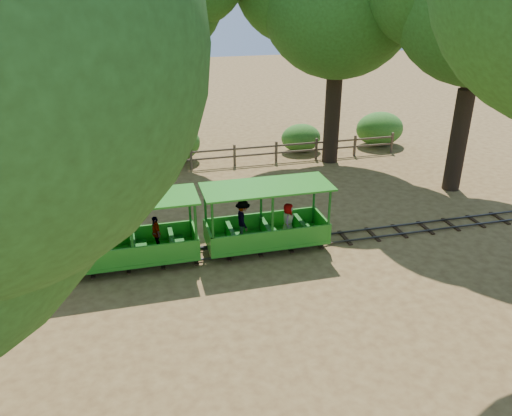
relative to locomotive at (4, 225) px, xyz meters
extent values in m
plane|color=#9D7B44|center=(7.12, -0.07, -1.72)|extent=(90.00, 90.00, 0.00)
cube|color=#3F3D3A|center=(7.12, -0.37, -1.65)|extent=(22.00, 0.05, 0.05)
cube|color=#3F3D3A|center=(7.12, 0.23, -1.65)|extent=(22.00, 0.05, 0.05)
cube|color=#382314|center=(7.12, -0.07, -1.70)|extent=(0.12, 1.00, 0.05)
cube|color=#382314|center=(2.12, -0.07, -1.70)|extent=(0.12, 1.00, 0.05)
cube|color=#382314|center=(12.12, -0.07, -1.70)|extent=(0.12, 1.00, 0.05)
cube|color=black|center=(0.20, -0.07, -1.44)|extent=(2.31, 0.73, 0.19)
cylinder|color=black|center=(-0.17, -0.07, -1.05)|extent=(1.47, 0.59, 0.59)
sphere|color=#AC7729|center=(-0.11, -0.07, -0.73)|extent=(0.27, 0.27, 0.27)
cube|color=black|center=(0.88, -0.07, -1.05)|extent=(0.94, 0.73, 0.58)
cube|color=black|center=(0.88, -0.07, -0.74)|extent=(1.00, 0.80, 0.04)
cylinder|color=maroon|center=(0.10, -0.45, -1.44)|extent=(0.38, 0.06, 0.38)
cylinder|color=maroon|center=(0.10, 0.31, -1.44)|extent=(0.38, 0.06, 0.38)
cylinder|color=maroon|center=(0.78, -0.45, -1.44)|extent=(0.38, 0.06, 0.38)
cylinder|color=maroon|center=(0.78, 0.31, -1.44)|extent=(0.38, 0.06, 0.38)
sphere|color=white|center=(0.52, 0.08, 0.76)|extent=(1.05, 1.05, 1.05)
imported|color=white|center=(0.72, -0.05, 0.07)|extent=(0.48, 0.63, 1.57)
cube|color=#288A1E|center=(3.32, -0.07, -1.38)|extent=(3.78, 1.44, 0.11)
cube|color=#155E15|center=(3.32, -0.07, -1.51)|extent=(3.40, 0.56, 0.16)
cube|color=#288A1E|center=(3.32, -0.75, -1.05)|extent=(3.78, 0.07, 0.56)
cube|color=#288A1E|center=(3.32, 0.61, -1.05)|extent=(3.78, 0.07, 0.56)
cube|color=#288A1E|center=(3.32, -0.07, 0.40)|extent=(3.94, 1.61, 0.06)
cylinder|color=#155E15|center=(1.52, -0.73, -0.49)|extent=(0.08, 0.08, 1.78)
cylinder|color=#155E15|center=(1.52, 0.58, -0.49)|extent=(0.08, 0.08, 1.78)
cylinder|color=#155E15|center=(5.12, -0.73, -0.49)|extent=(0.08, 0.08, 1.78)
cylinder|color=#155E15|center=(5.12, 0.58, -0.49)|extent=(0.08, 0.08, 1.78)
cube|color=#155E15|center=(2.19, -0.07, -1.10)|extent=(0.13, 1.22, 0.44)
cube|color=#155E15|center=(3.32, -0.07, -1.10)|extent=(0.13, 1.22, 0.44)
cube|color=#155E15|center=(4.45, -0.07, -1.10)|extent=(0.13, 1.22, 0.44)
cylinder|color=black|center=(2.11, -0.45, -1.47)|extent=(0.31, 0.07, 0.31)
cylinder|color=black|center=(2.11, 0.31, -1.47)|extent=(0.31, 0.07, 0.31)
cylinder|color=black|center=(4.53, -0.45, -1.47)|extent=(0.31, 0.07, 0.31)
cylinder|color=black|center=(4.53, 0.31, -1.47)|extent=(0.31, 0.07, 0.31)
imported|color=gray|center=(2.23, -0.38, -0.66)|extent=(0.68, 0.77, 1.32)
imported|color=gray|center=(4.01, 0.05, -0.79)|extent=(0.41, 0.67, 1.07)
cube|color=#288A1E|center=(7.41, -0.07, -1.38)|extent=(3.78, 1.44, 0.11)
cube|color=#155E15|center=(7.41, -0.07, -1.51)|extent=(3.40, 0.56, 0.16)
cube|color=#288A1E|center=(7.41, -0.75, -1.05)|extent=(3.78, 0.07, 0.56)
cube|color=#288A1E|center=(7.41, 0.61, -1.05)|extent=(3.78, 0.07, 0.56)
cube|color=#288A1E|center=(7.41, -0.07, 0.40)|extent=(3.94, 1.61, 0.06)
cylinder|color=#155E15|center=(5.61, -0.73, -0.49)|extent=(0.08, 0.08, 1.78)
cylinder|color=#155E15|center=(5.61, 0.58, -0.49)|extent=(0.08, 0.08, 1.78)
cylinder|color=#155E15|center=(9.21, -0.73, -0.49)|extent=(0.08, 0.08, 1.78)
cylinder|color=#155E15|center=(9.21, 0.58, -0.49)|extent=(0.08, 0.08, 1.78)
cube|color=#155E15|center=(6.27, -0.07, -1.10)|extent=(0.13, 1.22, 0.44)
cube|color=#155E15|center=(7.41, -0.07, -1.10)|extent=(0.13, 1.22, 0.44)
cube|color=#155E15|center=(8.54, -0.07, -1.10)|extent=(0.13, 1.22, 0.44)
cylinder|color=black|center=(6.20, -0.45, -1.47)|extent=(0.31, 0.07, 0.31)
cylinder|color=black|center=(6.20, 0.31, -1.47)|extent=(0.31, 0.07, 0.31)
cylinder|color=black|center=(8.61, -0.45, -1.47)|extent=(0.31, 0.07, 0.31)
cylinder|color=black|center=(8.61, 0.31, -1.47)|extent=(0.31, 0.07, 0.31)
imported|color=gray|center=(6.71, 0.16, -0.70)|extent=(0.49, 0.82, 1.24)
imported|color=gray|center=(8.06, -0.21, -0.75)|extent=(0.57, 0.66, 1.15)
cylinder|color=#2D2116|center=(5.12, 9.43, 0.39)|extent=(0.66, 0.66, 4.22)
cylinder|color=#2D2116|center=(5.12, 9.43, 3.71)|extent=(0.50, 0.50, 2.41)
cylinder|color=#2D2116|center=(12.62, 7.43, 0.25)|extent=(0.72, 0.72, 3.95)
cylinder|color=#2D2116|center=(12.62, 7.43, 3.36)|extent=(0.54, 0.54, 2.26)
cylinder|color=#2D2116|center=(16.12, 2.93, 0.31)|extent=(0.68, 0.68, 4.07)
cylinder|color=#2D2116|center=(16.12, 2.93, 3.50)|extent=(0.51, 0.51, 2.32)
cube|color=brown|center=(0.12, 7.93, -1.22)|extent=(0.10, 0.10, 1.00)
cube|color=brown|center=(2.12, 7.93, -1.22)|extent=(0.10, 0.10, 1.00)
cube|color=brown|center=(4.12, 7.93, -1.22)|extent=(0.10, 0.10, 1.00)
cube|color=brown|center=(6.12, 7.93, -1.22)|extent=(0.10, 0.10, 1.00)
cube|color=brown|center=(8.12, 7.93, -1.22)|extent=(0.10, 0.10, 1.00)
cube|color=brown|center=(10.12, 7.93, -1.22)|extent=(0.10, 0.10, 1.00)
cube|color=brown|center=(12.12, 7.93, -1.22)|extent=(0.10, 0.10, 1.00)
cube|color=brown|center=(14.12, 7.93, -1.22)|extent=(0.10, 0.10, 1.00)
cube|color=brown|center=(16.12, 7.93, -1.22)|extent=(0.10, 0.10, 1.00)
cube|color=brown|center=(7.12, 7.93, -0.92)|extent=(18.00, 0.06, 0.08)
cube|color=brown|center=(7.12, 7.93, -1.27)|extent=(18.00, 0.06, 0.08)
ellipsoid|color=#2D6B1E|center=(0.32, 9.23, -0.82)|extent=(2.60, 2.00, 1.80)
ellipsoid|color=#2D6B1E|center=(5.44, 9.23, -0.83)|extent=(2.58, 1.99, 1.79)
ellipsoid|color=#2D6B1E|center=(11.79, 9.23, -1.03)|extent=(1.99, 1.53, 1.38)
ellipsoid|color=#2D6B1E|center=(16.08, 9.23, -0.86)|extent=(2.49, 1.92, 1.72)
camera|label=1|loc=(3.59, -13.51, 6.01)|focal=35.00mm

